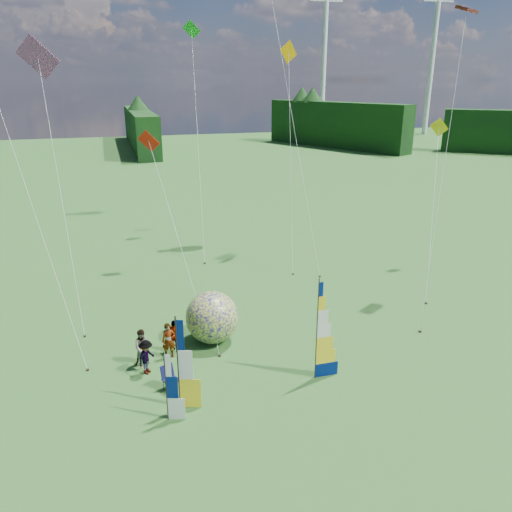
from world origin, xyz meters
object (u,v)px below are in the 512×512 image
object	(u,v)px
side_banner_far	(166,388)
kite_whale	(292,103)
feather_banner_main	(317,332)
camp_chair	(171,379)
bol_inflatable	(212,317)
spectator_a	(169,341)
spectator_d	(175,336)
spectator_b	(143,347)
side_banner_left	(178,365)
spectator_c	(147,357)

from	to	relation	value
side_banner_far	kite_whale	world-z (taller)	kite_whale
feather_banner_main	camp_chair	size ratio (longest dim) A/B	4.14
bol_inflatable	spectator_a	world-z (taller)	bol_inflatable
spectator_d	spectator_b	bearing A→B (deg)	58.78
side_banner_far	kite_whale	bearing A→B (deg)	75.01
side_banner_far	side_banner_left	bearing A→B (deg)	65.90
side_banner_left	spectator_d	world-z (taller)	side_banner_left
side_banner_left	spectator_a	distance (m)	4.27
side_banner_far	spectator_c	xyz separation A→B (m)	(-0.49, 3.63, -0.64)
spectator_b	side_banner_far	bearing A→B (deg)	-83.15
camp_chair	feather_banner_main	bearing A→B (deg)	-32.06
spectator_d	spectator_a	bearing A→B (deg)	86.11
spectator_b	spectator_c	distance (m)	0.85
spectator_a	spectator_b	size ratio (longest dim) A/B	0.99
side_banner_left	spectator_d	bearing A→B (deg)	102.18
side_banner_far	bol_inflatable	distance (m)	6.47
feather_banner_main	bol_inflatable	xyz separation A→B (m)	(-3.75, 4.66, -0.99)
side_banner_far	spectator_d	bearing A→B (deg)	96.81
side_banner_far	camp_chair	size ratio (longest dim) A/B	2.62
feather_banner_main	side_banner_left	size ratio (longest dim) A/B	1.17
side_banner_left	side_banner_far	bearing A→B (deg)	-114.30
feather_banner_main	kite_whale	bearing A→B (deg)	74.24
spectator_a	spectator_b	distance (m)	1.28
spectator_b	spectator_c	bearing A→B (deg)	-84.37
spectator_a	spectator_b	world-z (taller)	spectator_b
bol_inflatable	spectator_b	xyz separation A→B (m)	(-3.59, -1.26, -0.45)
bol_inflatable	kite_whale	world-z (taller)	kite_whale
feather_banner_main	spectator_c	size ratio (longest dim) A/B	2.80
camp_chair	spectator_d	bearing A→B (deg)	55.09
spectator_d	side_banner_far	bearing A→B (deg)	112.43
side_banner_left	bol_inflatable	bearing A→B (deg)	81.96
spectator_c	kite_whale	world-z (taller)	kite_whale
spectator_b	camp_chair	distance (m)	2.68
side_banner_left	spectator_d	xyz separation A→B (m)	(0.43, 4.57, -1.16)
spectator_b	kite_whale	xyz separation A→B (m)	(12.44, 14.00, 10.28)
bol_inflatable	spectator_b	world-z (taller)	bol_inflatable
side_banner_far	bol_inflatable	xyz separation A→B (m)	(3.01, 5.73, -0.13)
camp_chair	spectator_b	bearing A→B (deg)	87.27
side_banner_left	spectator_c	bearing A→B (deg)	127.29
feather_banner_main	kite_whale	distance (m)	20.17
camp_chair	bol_inflatable	bearing A→B (deg)	30.97
side_banner_left	kite_whale	size ratio (longest dim) A/B	0.18
bol_inflatable	camp_chair	world-z (taller)	bol_inflatable
feather_banner_main	side_banner_left	distance (m)	6.21
bol_inflatable	spectator_a	size ratio (longest dim) A/B	1.51
spectator_c	spectator_d	size ratio (longest dim) A/B	0.99
feather_banner_main	spectator_d	distance (m)	7.25
camp_chair	side_banner_left	bearing A→B (deg)	-105.33
spectator_d	camp_chair	world-z (taller)	spectator_d
spectator_b	side_banner_left	bearing A→B (deg)	-73.65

